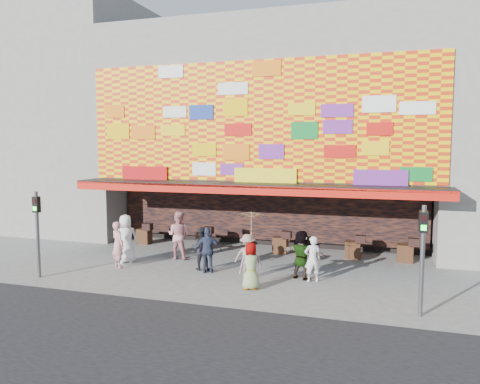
# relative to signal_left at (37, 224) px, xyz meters

# --- Properties ---
(ground) EXTENTS (90.00, 90.00, 0.00)m
(ground) POSITION_rel_signal_left_xyz_m (6.20, 1.50, -1.86)
(ground) COLOR slate
(ground) RESTS_ON ground
(road_strip) EXTENTS (30.00, 8.00, 0.02)m
(road_strip) POSITION_rel_signal_left_xyz_m (6.20, -5.00, -1.85)
(road_strip) COLOR black
(road_strip) RESTS_ON ground
(shop_building) EXTENTS (15.20, 9.40, 10.00)m
(shop_building) POSITION_rel_signal_left_xyz_m (6.20, 9.68, 3.37)
(shop_building) COLOR gray
(shop_building) RESTS_ON ground
(neighbor_left) EXTENTS (11.00, 8.00, 12.00)m
(neighbor_left) POSITION_rel_signal_left_xyz_m (-6.80, 9.50, 4.14)
(neighbor_left) COLOR gray
(neighbor_left) RESTS_ON ground
(signal_left) EXTENTS (0.22, 0.20, 3.00)m
(signal_left) POSITION_rel_signal_left_xyz_m (0.00, 0.00, 0.00)
(signal_left) COLOR #59595B
(signal_left) RESTS_ON ground
(signal_right) EXTENTS (0.22, 0.20, 3.00)m
(signal_right) POSITION_rel_signal_left_xyz_m (12.40, 0.00, 0.00)
(signal_right) COLOR #59595B
(signal_right) RESTS_ON ground
(ped_a) EXTENTS (1.09, 1.06, 1.90)m
(ped_a) POSITION_rel_signal_left_xyz_m (1.80, 2.71, -0.91)
(ped_a) COLOR silver
(ped_a) RESTS_ON ground
(ped_b) EXTENTS (0.76, 0.68, 1.74)m
(ped_b) POSITION_rel_signal_left_xyz_m (1.91, 1.97, -0.99)
(ped_b) COLOR tan
(ped_b) RESTS_ON ground
(ped_c) EXTENTS (0.87, 0.73, 1.59)m
(ped_c) POSITION_rel_signal_left_xyz_m (5.01, 2.63, -1.06)
(ped_c) COLOR black
(ped_c) RESTS_ON ground
(ped_d) EXTENTS (1.05, 0.68, 1.53)m
(ped_d) POSITION_rel_signal_left_xyz_m (6.95, 2.08, -1.09)
(ped_d) COLOR gray
(ped_d) RESTS_ON ground
(ped_e) EXTENTS (1.05, 0.70, 1.65)m
(ped_e) POSITION_rel_signal_left_xyz_m (5.39, 2.32, -1.03)
(ped_e) COLOR #2D3550
(ped_e) RESTS_ON ground
(ped_f) EXTENTS (1.64, 1.00, 1.68)m
(ped_f) POSITION_rel_signal_left_xyz_m (8.72, 2.56, -1.02)
(ped_f) COLOR gray
(ped_f) RESTS_ON ground
(ped_g) EXTENTS (0.87, 0.73, 1.52)m
(ped_g) POSITION_rel_signal_left_xyz_m (7.41, 0.90, -1.10)
(ped_g) COLOR gray
(ped_g) RESTS_ON ground
(ped_h) EXTENTS (0.67, 0.57, 1.55)m
(ped_h) POSITION_rel_signal_left_xyz_m (9.14, 2.35, -1.09)
(ped_h) COLOR silver
(ped_h) RESTS_ON ground
(ped_i) EXTENTS (0.95, 0.75, 1.93)m
(ped_i) POSITION_rel_signal_left_xyz_m (3.49, 3.92, -0.89)
(ped_i) COLOR #D4898C
(ped_i) RESTS_ON ground
(parasol) EXTENTS (0.95, 0.97, 1.76)m
(parasol) POSITION_rel_signal_left_xyz_m (7.41, 0.90, 0.25)
(parasol) COLOR beige
(parasol) RESTS_ON ground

